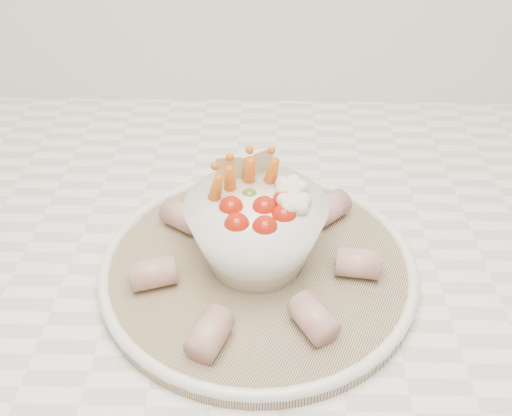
{
  "coord_description": "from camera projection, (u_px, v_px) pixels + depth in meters",
  "views": [
    {
      "loc": [
        0.1,
        0.92,
        1.35
      ],
      "look_at": [
        0.09,
        1.36,
        1.0
      ],
      "focal_mm": 40.0,
      "sensor_mm": 36.0,
      "label": 1
    }
  ],
  "objects": [
    {
      "name": "veggie_bowl",
      "position": [
        257.0,
        229.0,
        0.58
      ],
      "size": [
        0.14,
        0.14,
        0.11
      ],
      "color": "white",
      "rests_on": "serving_platter"
    },
    {
      "name": "serving_platter",
      "position": [
        258.0,
        266.0,
        0.6
      ],
      "size": [
        0.43,
        0.43,
        0.02
      ],
      "color": "navy",
      "rests_on": "kitchen_counter"
    },
    {
      "name": "cured_meat_rolls",
      "position": [
        257.0,
        252.0,
        0.59
      ],
      "size": [
        0.26,
        0.27,
        0.03
      ],
      "color": "#A04B49",
      "rests_on": "serving_platter"
    }
  ]
}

